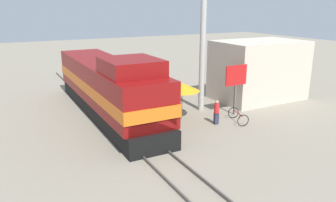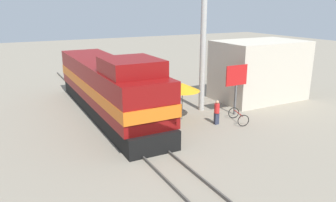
# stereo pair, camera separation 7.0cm
# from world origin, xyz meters

# --- Properties ---
(ground_plane) EXTENTS (120.00, 120.00, 0.00)m
(ground_plane) POSITION_xyz_m (0.00, 0.00, 0.00)
(ground_plane) COLOR gray
(rail_near) EXTENTS (0.08, 43.44, 0.15)m
(rail_near) POSITION_xyz_m (-0.72, 0.00, 0.07)
(rail_near) COLOR #4C4742
(rail_near) RESTS_ON ground_plane
(rail_far) EXTENTS (0.08, 43.44, 0.15)m
(rail_far) POSITION_xyz_m (0.72, 0.00, 0.07)
(rail_far) COLOR #4C4742
(rail_far) RESTS_ON ground_plane
(locomotive) EXTENTS (3.21, 15.67, 4.57)m
(locomotive) POSITION_xyz_m (0.00, 4.73, 1.99)
(locomotive) COLOR black
(locomotive) RESTS_ON ground_plane
(utility_pole) EXTENTS (1.80, 0.41, 11.78)m
(utility_pole) POSITION_xyz_m (6.31, 2.80, 5.95)
(utility_pole) COLOR #B2B2AD
(utility_pole) RESTS_ON ground_plane
(vendor_umbrella) EXTENTS (2.35, 2.35, 2.51)m
(vendor_umbrella) POSITION_xyz_m (4.01, 1.65, 2.24)
(vendor_umbrella) COLOR #4C4C4C
(vendor_umbrella) RESTS_ON ground_plane
(billboard_sign) EXTENTS (1.74, 0.12, 3.52)m
(billboard_sign) POSITION_xyz_m (7.80, 0.81, 2.58)
(billboard_sign) COLOR #595959
(billboard_sign) RESTS_ON ground_plane
(shrub_cluster) EXTENTS (0.83, 0.83, 0.83)m
(shrub_cluster) POSITION_xyz_m (3.44, 1.91, 0.42)
(shrub_cluster) COLOR #388C38
(shrub_cluster) RESTS_ON ground_plane
(person_bystander) EXTENTS (0.34, 0.34, 1.61)m
(person_bystander) POSITION_xyz_m (5.49, -0.23, 0.86)
(person_bystander) COLOR #2D3347
(person_bystander) RESTS_ON ground_plane
(bicycle) EXTENTS (1.21, 1.81, 0.77)m
(bicycle) POSITION_xyz_m (7.00, -0.58, 0.39)
(bicycle) COLOR black
(bicycle) RESTS_ON ground_plane
(building_block_distant) EXTENTS (7.02, 4.58, 4.72)m
(building_block_distant) POSITION_xyz_m (12.18, 3.33, 2.36)
(building_block_distant) COLOR beige
(building_block_distant) RESTS_ON ground_plane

